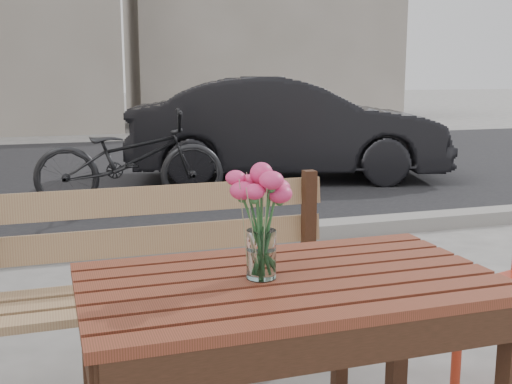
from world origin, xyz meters
The scene contains 6 objects.
street centered at (0.00, 5.06, 0.03)m, with size 30.00×8.12×0.12m.
main_table centered at (0.06, -0.04, 0.63)m, with size 1.22×0.72×0.75m.
main_bench centered at (-0.19, 0.78, 0.57)m, with size 1.51×0.46×0.94m.
main_vase centered at (-0.02, -0.02, 0.96)m, with size 0.19×0.19×0.34m.
parked_car centered at (2.26, 5.81, 0.64)m, with size 1.36×3.89×1.28m, color black.
bicycle centered at (0.16, 4.67, 0.49)m, with size 0.65×1.86×0.98m, color black.
Camera 1 is at (-0.59, -1.72, 1.35)m, focal length 45.00 mm.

